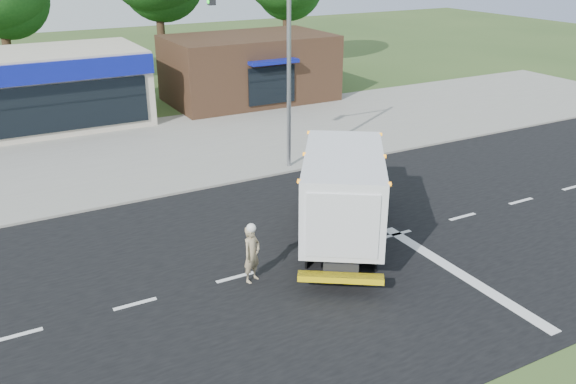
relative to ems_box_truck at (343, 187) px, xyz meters
name	(u,v)px	position (x,y,z in m)	size (l,w,h in m)	color
ground	(321,255)	(-1.16, -0.62, -1.89)	(120.00, 120.00, 0.00)	#385123
road_asphalt	(321,255)	(-1.16, -0.62, -1.89)	(60.00, 14.00, 0.02)	black
sidewalk	(221,174)	(-1.16, 7.58, -1.83)	(60.00, 2.40, 0.12)	gray
parking_apron	(176,140)	(-1.16, 13.38, -1.88)	(60.00, 9.00, 0.02)	gray
lane_markings	(381,262)	(0.19, -1.97, -1.88)	(55.20, 7.00, 0.01)	silver
ems_box_truck	(343,187)	(0.00, 0.00, 0.00)	(6.01, 7.42, 3.28)	black
emergency_worker	(252,253)	(-3.77, -1.01, -0.99)	(0.75, 0.65, 1.84)	tan
brown_storefront	(249,68)	(5.84, 19.36, 0.11)	(10.00, 6.70, 4.00)	#382316
traffic_signal_pole	(275,57)	(1.20, 6.98, 3.03)	(3.51, 0.25, 8.00)	gray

